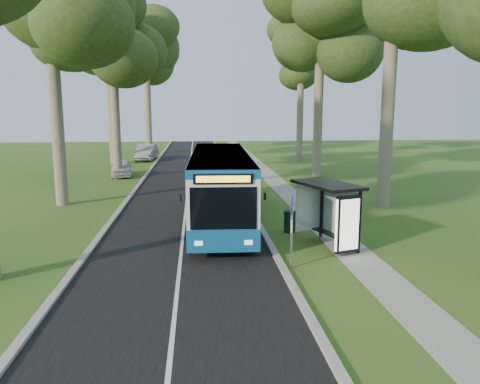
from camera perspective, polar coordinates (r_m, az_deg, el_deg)
The scene contains 17 objects.
ground at distance 19.82m, azimuth 3.18°, elevation -5.66°, with size 120.00×120.00×0.00m, color #2E5A1C.
road at distance 29.37m, azimuth -6.47°, elevation -0.49°, with size 7.00×100.00×0.02m, color black.
kerb_east at distance 29.49m, azimuth 0.34°, elevation -0.28°, with size 0.25×100.00×0.12m, color #9E9B93.
kerb_west at distance 29.64m, azimuth -13.25°, elevation -0.50°, with size 0.25×100.00×0.12m, color #9E9B93.
centre_line at distance 29.36m, azimuth -6.47°, elevation -0.46°, with size 0.12×100.00×0.01m, color white.
footpath at distance 29.93m, azimuth 6.06°, elevation -0.28°, with size 1.50×100.00×0.02m, color gray.
bus at distance 22.43m, azimuth -2.44°, elevation 0.70°, with size 3.01×12.59×3.32m.
bus_stop_sign at distance 15.86m, azimuth 6.31°, elevation -3.72°, with size 0.13×0.36×2.59m.
bus_shelter at distance 18.20m, azimuth 11.35°, elevation -1.47°, with size 2.49×3.32×2.54m.
litter_bin at distance 20.78m, azimuth 6.07°, elevation -3.60°, with size 0.54×0.54×0.94m.
car_white at distance 38.97m, azimuth -14.25°, elevation 2.90°, with size 1.63×4.06×1.38m, color silver.
car_silver at distance 50.59m, azimuth -11.37°, elevation 4.79°, with size 1.80×5.16×1.70m, color #A1A5A9.
tree_west_c at distance 37.81m, azimuth -15.40°, elevation 18.48°, with size 5.20×5.20×14.99m.
tree_west_d at distance 48.14m, azimuth -15.82°, elevation 18.62°, with size 5.20×5.20×17.31m.
tree_west_e at distance 57.56m, azimuth -11.37°, elevation 16.87°, with size 5.20×5.20×16.67m.
tree_east_c at distance 38.73m, azimuth 9.85°, elevation 20.32°, with size 5.20×5.20×16.67m.
tree_east_d at distance 50.37m, azimuth 7.50°, elevation 16.51°, with size 5.20×5.20×14.92m.
Camera 1 is at (-2.84, -18.86, 5.39)m, focal length 35.00 mm.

